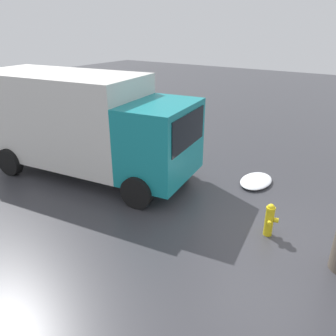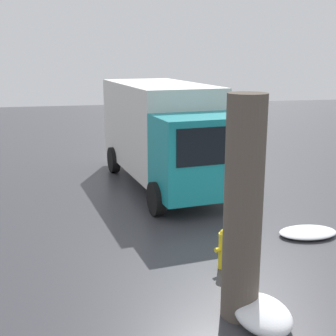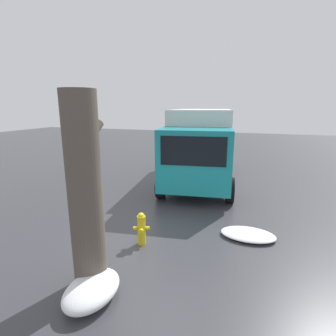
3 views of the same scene
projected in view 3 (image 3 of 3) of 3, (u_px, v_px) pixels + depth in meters
name	position (u px, v px, depth m)	size (l,w,h in m)	color
ground_plane	(142.00, 244.00, 6.52)	(60.00, 60.00, 0.00)	#38383D
fire_hydrant	(141.00, 228.00, 6.42)	(0.32, 0.41, 0.83)	yellow
tree_trunk	(85.00, 194.00, 4.65)	(0.93, 0.61, 3.62)	brown
delivery_truck	(201.00, 143.00, 11.86)	(7.39, 3.53, 3.20)	teal
snow_pile_by_hydrant	(248.00, 234.00, 6.83)	(0.89, 1.39, 0.16)	white
snow_pile_curbside	(92.00, 290.00, 4.61)	(1.21, 0.86, 0.38)	white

